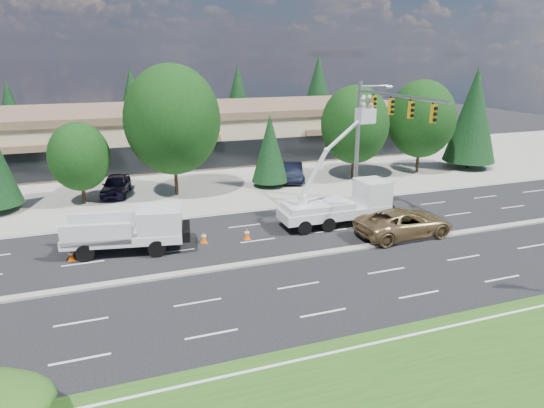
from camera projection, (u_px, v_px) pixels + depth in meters
name	position (u px, v px, depth m)	size (l,w,h in m)	color
ground	(276.00, 261.00, 26.66)	(140.00, 140.00, 0.00)	black
concrete_apron	(201.00, 177.00, 44.63)	(140.00, 22.00, 0.01)	gray
road_median	(276.00, 260.00, 26.64)	(120.00, 0.55, 0.12)	gray
strip_mall	(181.00, 131.00, 52.75)	(50.40, 15.40, 5.50)	#C4B186
tree_front_c	(79.00, 157.00, 35.83)	(4.45, 4.45, 6.18)	#332114
tree_front_d	(172.00, 120.00, 37.38)	(7.42, 7.42, 10.30)	#332114
tree_front_e	(270.00, 148.00, 40.79)	(3.11, 3.11, 6.14)	#332114
tree_front_f	(355.00, 125.00, 42.90)	(6.03, 6.03, 8.37)	#332114
tree_front_g	(421.00, 119.00, 45.12)	(6.28, 6.28, 8.71)	#332114
tree_front_h	(473.00, 115.00, 47.01)	(4.98, 4.98, 9.81)	#332114
tree_back_a	(11.00, 112.00, 57.29)	(4.07, 4.07, 8.02)	#332114
tree_back_b	(132.00, 102.00, 61.62)	(4.74, 4.74, 9.34)	#332114
tree_back_c	(238.00, 98.00, 66.11)	(4.88, 4.88, 9.62)	#332114
tree_back_d	(318.00, 91.00, 69.80)	(5.53, 5.53, 10.89)	#332114
signal_mast	(374.00, 125.00, 34.45)	(2.76, 10.16, 9.00)	gray
utility_pickup	(133.00, 234.00, 27.70)	(6.91, 3.57, 2.52)	white
bucket_truck	(344.00, 199.00, 31.97)	(7.42, 2.42, 8.41)	white
traffic_cone_a	(71.00, 255.00, 26.60)	(0.40, 0.40, 0.70)	#F66007
traffic_cone_b	(204.00, 237.00, 29.12)	(0.40, 0.40, 0.70)	#F66007
traffic_cone_c	(247.00, 234.00, 29.69)	(0.40, 0.40, 0.70)	#F66007
traffic_cone_d	(371.00, 218.00, 32.56)	(0.40, 0.40, 0.70)	#F66007
traffic_cone_e	(419.00, 215.00, 33.12)	(0.40, 0.40, 0.70)	#F66007
minivan	(404.00, 223.00, 30.04)	(2.86, 6.20, 1.72)	olive
parked_car_west	(116.00, 185.00, 38.95)	(1.92, 4.76, 1.62)	black
parked_car_east	(293.00, 172.00, 43.31)	(1.65, 4.74, 1.56)	black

